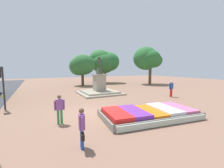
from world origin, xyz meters
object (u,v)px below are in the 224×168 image
traffic_light_mid_block (1,80)px  pedestrian_near_planter (171,87)px  flower_planter (149,114)px  pedestrian_crossing_plaza (60,107)px  statue_monument (99,87)px  pedestrian_with_handbag (82,126)px

traffic_light_mid_block → pedestrian_near_planter: 15.44m
pedestrian_near_planter → flower_planter: bearing=-147.9°
traffic_light_mid_block → pedestrian_crossing_plaza: size_ratio=1.95×
flower_planter → pedestrian_near_planter: size_ratio=3.58×
flower_planter → pedestrian_near_planter: bearing=32.1°
statue_monument → pedestrian_with_handbag: 12.55m
statue_monument → traffic_light_mid_block: statue_monument is taller
flower_planter → traffic_light_mid_block: (-8.52, 6.22, 1.98)m
traffic_light_mid_block → pedestrian_near_planter: (15.26, -1.98, -1.21)m
flower_planter → traffic_light_mid_block: size_ratio=1.97×
flower_planter → traffic_light_mid_block: 10.73m
statue_monument → pedestrian_crossing_plaza: size_ratio=2.92×
statue_monument → pedestrian_with_handbag: bearing=-115.4°
pedestrian_near_planter → pedestrian_crossing_plaza: bearing=-166.7°
traffic_light_mid_block → flower_planter: bearing=-36.2°
flower_planter → pedestrian_with_handbag: 5.08m
statue_monument → traffic_light_mid_block: bearing=-159.1°
traffic_light_mid_block → pedestrian_with_handbag: (3.75, -7.86, -1.34)m
flower_planter → pedestrian_crossing_plaza: size_ratio=3.84×
traffic_light_mid_block → statue_monument: bearing=20.9°
traffic_light_mid_block → pedestrian_with_handbag: traffic_light_mid_block is taller
traffic_light_mid_block → pedestrian_with_handbag: bearing=-64.5°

